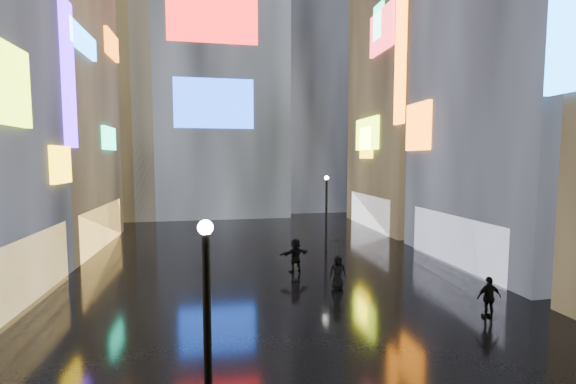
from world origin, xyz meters
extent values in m
plane|color=black|center=(0.00, 20.00, 0.00)|extent=(140.00, 140.00, 0.00)
cube|color=#FFC659|center=(-11.10, 14.00, 1.50)|extent=(0.20, 10.00, 3.00)
cube|color=yellow|center=(-10.85, 18.32, 6.06)|extent=(0.25, 2.24, 1.94)
cube|color=#4B14FF|center=(-10.85, 20.00, 11.00)|extent=(0.25, 1.40, 8.00)
cube|color=black|center=(-16.00, 26.00, 11.00)|extent=(10.00, 12.00, 22.00)
cube|color=#FFC659|center=(-11.10, 26.00, 1.50)|extent=(0.20, 10.00, 3.00)
cube|color=#1CFFB4|center=(-10.85, 27.82, 7.91)|extent=(0.25, 3.00, 1.71)
cube|color=#1A83FF|center=(-10.85, 22.61, 13.61)|extent=(0.25, 4.84, 1.37)
cube|color=orange|center=(-10.85, 29.70, 15.31)|extent=(0.25, 3.32, 1.94)
cube|color=black|center=(16.00, 17.00, 15.00)|extent=(10.00, 12.00, 30.00)
cube|color=white|center=(11.10, 17.00, 1.50)|extent=(0.20, 9.00, 3.00)
cube|color=orange|center=(10.85, 21.12, 8.58)|extent=(0.25, 2.99, 3.26)
cube|color=orange|center=(10.85, 24.00, 14.00)|extent=(0.25, 1.40, 10.00)
cube|color=black|center=(16.00, 30.00, 14.00)|extent=(10.00, 12.00, 28.00)
cube|color=white|center=(11.10, 30.00, 1.50)|extent=(0.20, 9.00, 3.00)
cube|color=#C4FF19|center=(10.85, 30.32, 8.66)|extent=(0.25, 4.92, 2.91)
cube|color=#FF3242|center=(10.85, 27.51, 17.02)|extent=(0.25, 4.36, 3.46)
cube|color=yellow|center=(10.85, 30.44, 7.84)|extent=(0.25, 2.63, 2.87)
cube|color=#1CFFB4|center=(10.85, 28.19, 17.94)|extent=(0.25, 1.69, 2.90)
cube|color=black|center=(-3.00, 44.00, 21.00)|extent=(16.00, 14.00, 42.00)
cube|color=#FF1414|center=(-3.00, 36.90, 21.00)|extent=(9.00, 0.20, 6.00)
cube|color=#194CFF|center=(-3.00, 36.90, 12.00)|extent=(8.00, 0.20, 5.00)
cube|color=black|center=(9.00, 46.00, 17.00)|extent=(12.00, 12.00, 34.00)
cube|color=black|center=(-14.00, 42.00, 13.00)|extent=(10.00, 10.00, 26.00)
cylinder|color=black|center=(-3.13, 3.91, 2.50)|extent=(0.16, 0.16, 5.00)
sphere|color=white|center=(-3.13, 3.91, 5.05)|extent=(0.30, 0.30, 0.30)
cylinder|color=black|center=(4.62, 22.13, 2.50)|extent=(0.16, 0.16, 5.00)
sphere|color=white|center=(4.62, 22.13, 5.05)|extent=(0.30, 0.30, 0.30)
imported|color=black|center=(7.76, 9.68, 0.84)|extent=(1.02, 0.49, 1.68)
imported|color=black|center=(2.86, 14.05, 0.84)|extent=(0.86, 0.60, 1.69)
imported|color=black|center=(1.41, 17.26, 0.96)|extent=(1.86, 1.02, 1.92)
imported|color=black|center=(2.86, 14.05, 2.09)|extent=(1.08, 1.07, 0.80)
camera|label=1|loc=(-2.91, -3.54, 6.36)|focal=24.00mm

